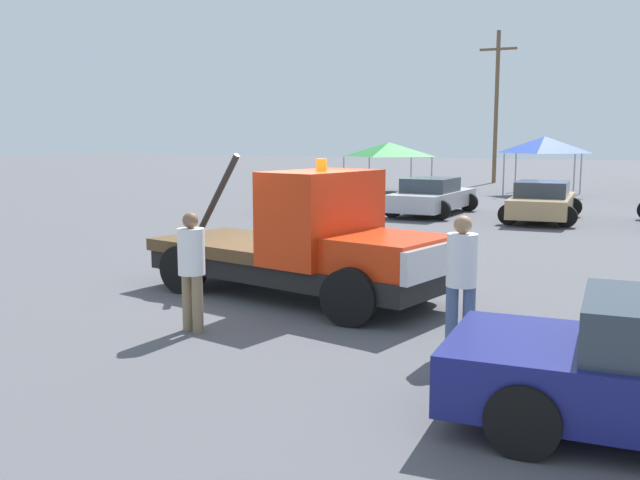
% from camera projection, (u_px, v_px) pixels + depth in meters
% --- Properties ---
extents(ground_plane, '(160.00, 160.00, 0.00)m').
position_uv_depth(ground_plane, '(295.00, 297.00, 12.63)').
color(ground_plane, '#545459').
extents(tow_truck, '(5.91, 3.17, 2.51)m').
position_uv_depth(tow_truck, '(310.00, 246.00, 12.28)').
color(tow_truck, black).
rests_on(tow_truck, ground).
extents(person_near_truck, '(0.40, 0.40, 1.81)m').
position_uv_depth(person_near_truck, '(461.00, 274.00, 9.29)').
color(person_near_truck, '#475B84').
rests_on(person_near_truck, ground).
extents(person_at_hood, '(0.39, 0.39, 1.75)m').
position_uv_depth(person_at_hood, '(192.00, 263.00, 10.25)').
color(person_at_hood, '#847051').
rests_on(person_at_hood, ground).
extents(parked_car_olive, '(2.62, 4.90, 1.34)m').
position_uv_depth(parked_car_olive, '(316.00, 194.00, 26.80)').
color(parked_car_olive, olive).
rests_on(parked_car_olive, ground).
extents(parked_car_silver, '(2.59, 4.96, 1.34)m').
position_uv_depth(parked_car_silver, '(432.00, 197.00, 25.81)').
color(parked_car_silver, '#B7B7BC').
rests_on(parked_car_silver, ground).
extents(parked_car_tan, '(2.58, 4.79, 1.34)m').
position_uv_depth(parked_car_tan, '(542.00, 202.00, 23.87)').
color(parked_car_tan, tan).
rests_on(parked_car_tan, ground).
extents(canopy_tent_green, '(3.54, 3.54, 2.52)m').
position_uv_depth(canopy_tent_green, '(389.00, 149.00, 35.86)').
color(canopy_tent_green, '#9E9EA3').
rests_on(canopy_tent_green, ground).
extents(canopy_tent_blue, '(3.21, 3.21, 2.81)m').
position_uv_depth(canopy_tent_blue, '(544.00, 145.00, 34.01)').
color(canopy_tent_blue, '#9E9EA3').
rests_on(canopy_tent_blue, ground).
extents(traffic_cone, '(0.40, 0.40, 0.55)m').
position_uv_depth(traffic_cone, '(411.00, 250.00, 16.18)').
color(traffic_cone, black).
rests_on(traffic_cone, ground).
extents(utility_pole, '(2.20, 0.24, 9.04)m').
position_uv_depth(utility_pole, '(496.00, 103.00, 42.83)').
color(utility_pole, brown).
rests_on(utility_pole, ground).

